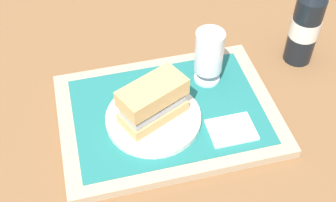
{
  "coord_description": "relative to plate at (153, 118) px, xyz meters",
  "views": [
    {
      "loc": [
        -0.15,
        -0.59,
        0.7
      ],
      "look_at": [
        0.0,
        0.0,
        0.05
      ],
      "focal_mm": 47.76,
      "sensor_mm": 36.0,
      "label": 1
    }
  ],
  "objects": [
    {
      "name": "beer_bottle",
      "position": [
        0.37,
        0.12,
        0.08
      ],
      "size": [
        0.07,
        0.07,
        0.27
      ],
      "color": "black",
      "rests_on": "ground_plane"
    },
    {
      "name": "napkin_folded",
      "position": [
        0.14,
        -0.06,
        -0.0
      ],
      "size": [
        0.09,
        0.07,
        0.01
      ],
      "primitive_type": "cube",
      "color": "white",
      "rests_on": "placemat"
    },
    {
      "name": "sandwich",
      "position": [
        0.0,
        0.0,
        0.05
      ],
      "size": [
        0.14,
        0.11,
        0.08
      ],
      "rotation": [
        0.0,
        0.0,
        0.44
      ],
      "color": "tan",
      "rests_on": "plate"
    },
    {
      "name": "beer_glass",
      "position": [
        0.14,
        0.09,
        0.06
      ],
      "size": [
        0.06,
        0.06,
        0.12
      ],
      "color": "silver",
      "rests_on": "placemat"
    },
    {
      "name": "placemat",
      "position": [
        0.03,
        0.02,
        -0.01
      ],
      "size": [
        0.38,
        0.27,
        0.0
      ],
      "primitive_type": "cube",
      "color": "#1E6B66",
      "rests_on": "tray"
    },
    {
      "name": "tray",
      "position": [
        0.03,
        0.02,
        -0.02
      ],
      "size": [
        0.44,
        0.32,
        0.02
      ],
      "primitive_type": "cube",
      "color": "tan",
      "rests_on": "ground_plane"
    },
    {
      "name": "ground_plane",
      "position": [
        0.03,
        0.02,
        -0.03
      ],
      "size": [
        3.0,
        3.0,
        0.0
      ],
      "primitive_type": "plane",
      "color": "brown"
    },
    {
      "name": "plate",
      "position": [
        0.0,
        0.0,
        0.0
      ],
      "size": [
        0.19,
        0.19,
        0.01
      ],
      "primitive_type": "cylinder",
      "color": "silver",
      "rests_on": "placemat"
    }
  ]
}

